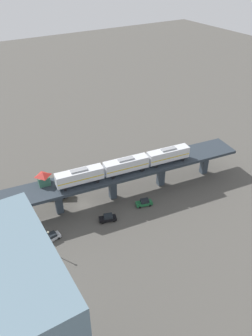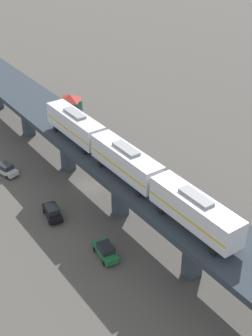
# 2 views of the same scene
# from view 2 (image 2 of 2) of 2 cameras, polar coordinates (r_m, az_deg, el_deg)

# --- Properties ---
(ground_plane) EXTENTS (400.00, 400.00, 0.00)m
(ground_plane) POSITION_cam_2_polar(r_m,az_deg,el_deg) (72.93, -4.50, -2.24)
(ground_plane) COLOR #4C4944
(elevated_viaduct) EXTENTS (20.27, 92.31, 8.25)m
(elevated_viaduct) POSITION_cam_2_polar(r_m,az_deg,el_deg) (69.13, -4.65, 2.57)
(elevated_viaduct) COLOR #283039
(elevated_viaduct) RESTS_ON ground
(subway_train) EXTENTS (7.61, 37.25, 4.45)m
(subway_train) POSITION_cam_2_polar(r_m,az_deg,el_deg) (58.07, -0.00, 0.88)
(subway_train) COLOR silver
(subway_train) RESTS_ON elevated_viaduct
(signal_hut) EXTENTS (3.61, 3.61, 3.40)m
(signal_hut) POSITION_cam_2_polar(r_m,az_deg,el_deg) (76.08, -6.80, 7.76)
(signal_hut) COLOR #33604C
(signal_hut) RESTS_ON elevated_viaduct
(street_car_silver) EXTENTS (2.38, 4.59, 1.89)m
(street_car_silver) POSITION_cam_2_polar(r_m,az_deg,el_deg) (77.68, -14.46, -0.13)
(street_car_silver) COLOR #B7BABF
(street_car_silver) RESTS_ON ground
(street_car_black) EXTENTS (3.09, 4.74, 1.89)m
(street_car_black) POSITION_cam_2_polar(r_m,az_deg,el_deg) (66.52, -8.95, -5.31)
(street_car_black) COLOR black
(street_car_black) RESTS_ON ground
(street_car_green) EXTENTS (2.93, 4.72, 1.89)m
(street_car_green) POSITION_cam_2_polar(r_m,az_deg,el_deg) (59.47, -2.50, -10.05)
(street_car_green) COLOR #1E6638
(street_car_green) RESTS_ON ground
(delivery_truck) EXTENTS (5.48, 7.38, 3.20)m
(delivery_truck) POSITION_cam_2_polar(r_m,az_deg,el_deg) (79.41, -2.68, 2.34)
(delivery_truck) COLOR #333338
(delivery_truck) RESTS_ON ground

